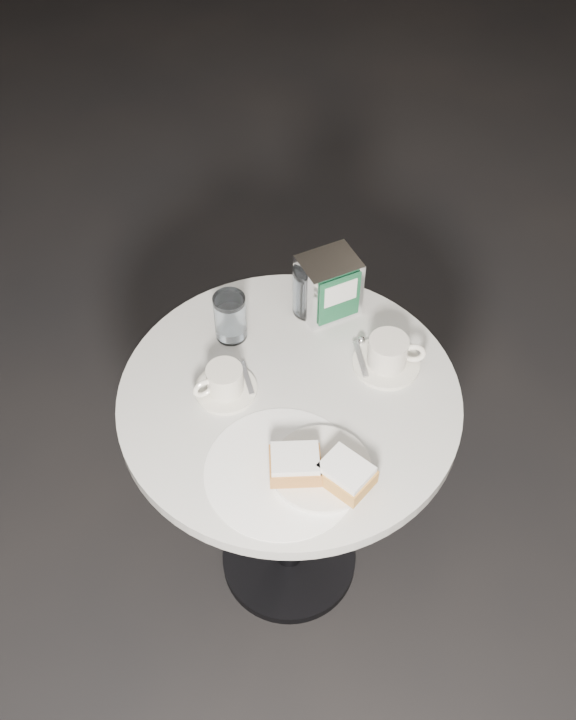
{
  "coord_description": "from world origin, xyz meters",
  "views": [
    {
      "loc": [
        -0.14,
        -0.98,
        2.03
      ],
      "look_at": [
        0.0,
        0.02,
        0.83
      ],
      "focal_mm": 40.0,
      "sensor_mm": 36.0,
      "label": 1
    }
  ],
  "objects_px": {
    "water_glass_left": "(230,317)",
    "water_glass_right": "(310,290)",
    "beignet_plate": "(321,469)",
    "coffee_cup_left": "(224,382)",
    "cafe_table": "(289,449)",
    "napkin_dispenser": "(328,286)",
    "coffee_cup_right": "(388,354)"
  },
  "relations": [
    {
      "from": "beignet_plate",
      "to": "coffee_cup_right",
      "type": "distance_m",
      "value": 0.31
    },
    {
      "from": "water_glass_left",
      "to": "napkin_dispenser",
      "type": "bearing_deg",
      "value": 12.21
    },
    {
      "from": "coffee_cup_right",
      "to": "water_glass_right",
      "type": "height_order",
      "value": "water_glass_right"
    },
    {
      "from": "cafe_table",
      "to": "coffee_cup_right",
      "type": "distance_m",
      "value": 0.32
    },
    {
      "from": "coffee_cup_left",
      "to": "water_glass_right",
      "type": "xyz_separation_m",
      "value": [
        0.21,
        0.2,
        0.03
      ]
    },
    {
      "from": "cafe_table",
      "to": "water_glass_left",
      "type": "bearing_deg",
      "value": 119.24
    },
    {
      "from": "coffee_cup_right",
      "to": "napkin_dispenser",
      "type": "bearing_deg",
      "value": 131.62
    },
    {
      "from": "beignet_plate",
      "to": "water_glass_left",
      "type": "relative_size",
      "value": 2.25
    },
    {
      "from": "water_glass_left",
      "to": "water_glass_right",
      "type": "xyz_separation_m",
      "value": [
        0.18,
        0.05,
        0.01
      ]
    },
    {
      "from": "water_glass_left",
      "to": "napkin_dispenser",
      "type": "distance_m",
      "value": 0.22
    },
    {
      "from": "cafe_table",
      "to": "water_glass_right",
      "type": "distance_m",
      "value": 0.35
    },
    {
      "from": "coffee_cup_left",
      "to": "napkin_dispenser",
      "type": "xyz_separation_m",
      "value": [
        0.25,
        0.2,
        0.04
      ]
    },
    {
      "from": "beignet_plate",
      "to": "water_glass_right",
      "type": "bearing_deg",
      "value": 83.66
    },
    {
      "from": "coffee_cup_right",
      "to": "water_glass_left",
      "type": "bearing_deg",
      "value": 170.76
    },
    {
      "from": "beignet_plate",
      "to": "napkin_dispenser",
      "type": "relative_size",
      "value": 1.73
    },
    {
      "from": "water_glass_right",
      "to": "napkin_dispenser",
      "type": "height_order",
      "value": "napkin_dispenser"
    },
    {
      "from": "water_glass_left",
      "to": "water_glass_right",
      "type": "height_order",
      "value": "water_glass_right"
    },
    {
      "from": "cafe_table",
      "to": "coffee_cup_left",
      "type": "xyz_separation_m",
      "value": [
        -0.13,
        0.03,
        0.23
      ]
    },
    {
      "from": "beignet_plate",
      "to": "coffee_cup_left",
      "type": "distance_m",
      "value": 0.28
    },
    {
      "from": "water_glass_left",
      "to": "water_glass_right",
      "type": "bearing_deg",
      "value": 15.87
    },
    {
      "from": "coffee_cup_right",
      "to": "water_glass_left",
      "type": "height_order",
      "value": "water_glass_left"
    },
    {
      "from": "coffee_cup_right",
      "to": "water_glass_left",
      "type": "xyz_separation_m",
      "value": [
        -0.31,
        0.13,
        0.02
      ]
    },
    {
      "from": "beignet_plate",
      "to": "cafe_table",
      "type": "bearing_deg",
      "value": 98.59
    },
    {
      "from": "cafe_table",
      "to": "napkin_dispenser",
      "type": "bearing_deg",
      "value": 62.59
    },
    {
      "from": "beignet_plate",
      "to": "napkin_dispenser",
      "type": "distance_m",
      "value": 0.44
    },
    {
      "from": "cafe_table",
      "to": "beignet_plate",
      "type": "distance_m",
      "value": 0.3
    },
    {
      "from": "coffee_cup_right",
      "to": "beignet_plate",
      "type": "bearing_deg",
      "value": -113.15
    },
    {
      "from": "cafe_table",
      "to": "napkin_dispenser",
      "type": "relative_size",
      "value": 5.13
    },
    {
      "from": "napkin_dispenser",
      "to": "water_glass_left",
      "type": "bearing_deg",
      "value": 174.48
    },
    {
      "from": "cafe_table",
      "to": "napkin_dispenser",
      "type": "xyz_separation_m",
      "value": [
        0.12,
        0.23,
        0.27
      ]
    },
    {
      "from": "beignet_plate",
      "to": "coffee_cup_left",
      "type": "relative_size",
      "value": 1.51
    },
    {
      "from": "beignet_plate",
      "to": "coffee_cup_left",
      "type": "bearing_deg",
      "value": 124.89
    }
  ]
}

